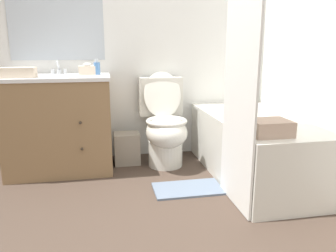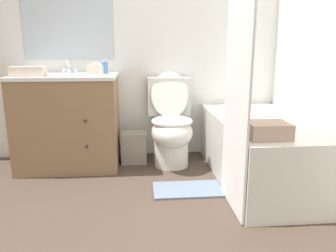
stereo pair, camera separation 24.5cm
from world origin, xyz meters
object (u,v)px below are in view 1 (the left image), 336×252
Objects in this scene: sink_faucet at (59,70)px; soap_dispenser at (97,68)px; wastebasket at (127,148)px; bath_mat at (188,189)px; bathtub at (255,146)px; hand_towel_folded at (18,73)px; toilet at (165,126)px; vanity_cabinet at (60,123)px; bath_towel_folded at (270,128)px; tissue_box at (88,70)px.

soap_dispenser reaches higher than sink_faucet.
wastebasket is 0.83m from bath_mat.
soap_dispenser is at bearing 133.47° from bath_mat.
bathtub is 5.51× the size of hand_towel_folded.
toilet is 0.57× the size of bathtub.
vanity_cabinet is 3.43× the size of bath_towel_folded.
bathtub is 10.99× the size of soap_dispenser.
toilet is (0.93, -0.24, -0.51)m from sink_faucet.
soap_dispenser is (-1.30, 0.51, 0.65)m from bathtub.
toilet is (0.93, -0.04, -0.06)m from vanity_cabinet.
sink_faucet reaches higher than bathtub.
bath_mat is (1.01, -0.65, -0.43)m from vanity_cabinet.
bathtub is (1.64, -0.46, -0.17)m from vanity_cabinet.
tissue_box is at bearing 149.47° from soap_dispenser.
sink_faucet reaches higher than wastebasket.
sink_faucet is 1.04× the size of soap_dispenser.
soap_dispenser reaches higher than bath_mat.
vanity_cabinet reaches higher than bath_towel_folded.
sink_faucet is 0.54× the size of bath_towel_folded.
hand_towel_folded is (-0.86, -0.19, 0.74)m from wastebasket.
sink_faucet is (-0.00, 0.20, 0.45)m from vanity_cabinet.
wastebasket is at bearing -14.38° from sink_faucet.
soap_dispenser is (0.34, -0.15, 0.02)m from sink_faucet.
tissue_box is at bearing 158.05° from bathtub.
bathtub is 1.54m from soap_dispenser.
vanity_cabinet is 6.57× the size of soap_dispenser.
vanity_cabinet reaches higher than bath_mat.
soap_dispenser is at bearing -23.70° from sink_faucet.
tissue_box is 0.57× the size of bath_towel_folded.
tissue_box reaches higher than wastebasket.
vanity_cabinet is at bearing 146.98° from bath_mat.
bath_mat is (-0.64, -0.19, -0.25)m from bathtub.
vanity_cabinet is at bearing 27.00° from hand_towel_folded.
hand_towel_folded is at bearing -175.30° from toilet.
vanity_cabinet is at bearing -90.00° from sink_faucet.
tissue_box is at bearing 134.92° from bath_mat.
tissue_box is (0.26, 0.09, 0.45)m from vanity_cabinet.
bath_towel_folded is at bearing -50.51° from wastebasket.
sink_faucet is 0.43m from hand_towel_folded.
sink_faucet is at bearing 156.30° from soap_dispenser.
sink_faucet is at bearing 158.68° from tissue_box.
wastebasket is at bearing 166.18° from toilet.
hand_towel_folded is (-0.53, -0.23, 0.00)m from tissue_box.
tissue_box is (-0.67, 0.13, 0.51)m from toilet.
hand_towel_folded is 1.04× the size of bath_towel_folded.
vanity_cabinet is 0.94m from toilet.
sink_faucet is 0.38m from soap_dispenser.
bath_mat is at bearing -40.18° from sink_faucet.
hand_towel_folded reaches higher than vanity_cabinet.
bathtub is at bearing -9.60° from hand_towel_folded.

